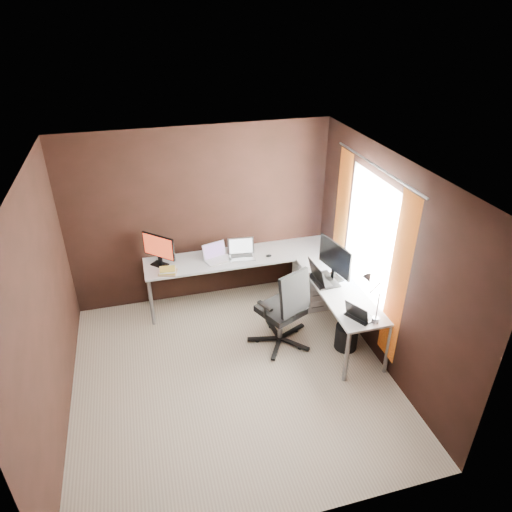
% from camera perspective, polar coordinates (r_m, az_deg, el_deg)
% --- Properties ---
extents(room, '(3.60, 3.60, 2.50)m').
position_cam_1_polar(room, '(4.87, 0.37, -2.60)').
color(room, '#C4B598').
rests_on(room, ground).
extents(desk, '(2.65, 2.25, 0.73)m').
position_cam_1_polar(desk, '(6.10, 2.42, -2.01)').
color(desk, silver).
rests_on(desk, ground).
extents(drawer_pedestal, '(0.42, 0.50, 0.60)m').
position_cam_1_polar(drawer_pedestal, '(6.57, 6.95, -3.61)').
color(drawer_pedestal, silver).
rests_on(drawer_pedestal, ground).
extents(monitor_left, '(0.38, 0.37, 0.44)m').
position_cam_1_polar(monitor_left, '(6.18, -12.07, 0.94)').
color(monitor_left, black).
rests_on(monitor_left, desk).
extents(monitor_right, '(0.20, 0.62, 0.51)m').
position_cam_1_polar(monitor_right, '(5.80, 9.85, -0.34)').
color(monitor_right, black).
rests_on(monitor_right, desk).
extents(laptop_white, '(0.39, 0.33, 0.22)m').
position_cam_1_polar(laptop_white, '(6.29, -4.99, -0.02)').
color(laptop_white, silver).
rests_on(laptop_white, desk).
extents(laptop_silver, '(0.40, 0.30, 0.24)m').
position_cam_1_polar(laptop_silver, '(6.34, -1.83, 0.41)').
color(laptop_silver, silver).
rests_on(laptop_silver, desk).
extents(laptop_black_big, '(0.31, 0.43, 0.27)m').
position_cam_1_polar(laptop_black_big, '(5.84, 8.15, -2.66)').
color(laptop_black_big, black).
rests_on(laptop_black_big, desk).
extents(laptop_black_small, '(0.33, 0.37, 0.20)m').
position_cam_1_polar(laptop_black_small, '(5.29, 12.70, -7.14)').
color(laptop_black_small, black).
rests_on(laptop_black_small, desk).
extents(book_stack, '(0.27, 0.24, 0.07)m').
position_cam_1_polar(book_stack, '(6.06, -10.99, -1.86)').
color(book_stack, tan).
rests_on(book_stack, desk).
extents(mouse_left, '(0.10, 0.08, 0.03)m').
position_cam_1_polar(mouse_left, '(6.08, -10.51, -1.94)').
color(mouse_left, black).
rests_on(mouse_left, desk).
extents(mouse_corner, '(0.10, 0.08, 0.03)m').
position_cam_1_polar(mouse_corner, '(6.34, 1.60, 0.02)').
color(mouse_corner, black).
rests_on(mouse_corner, desk).
extents(desk_lamp, '(0.19, 0.22, 0.59)m').
position_cam_1_polar(desk_lamp, '(5.10, 14.20, -4.39)').
color(desk_lamp, slate).
rests_on(desk_lamp, desk).
extents(office_chair, '(0.64, 0.68, 1.12)m').
position_cam_1_polar(office_chair, '(5.79, 3.35, -8.21)').
color(office_chair, black).
rests_on(office_chair, ground).
extents(wastebasket, '(0.32, 0.32, 0.33)m').
position_cam_1_polar(wastebasket, '(5.92, 11.21, -9.88)').
color(wastebasket, black).
rests_on(wastebasket, ground).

